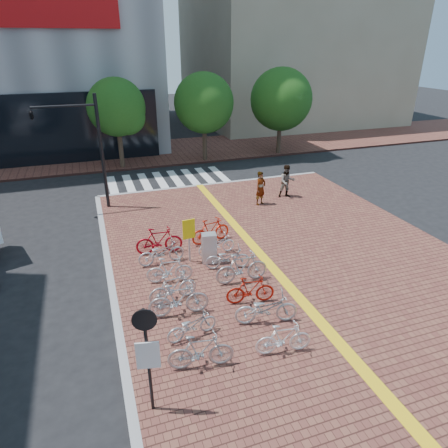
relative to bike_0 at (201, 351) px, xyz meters
name	(u,v)px	position (x,y,z in m)	size (l,w,h in m)	color
ground	(240,305)	(2.04, 2.42, -0.68)	(120.00, 120.00, 0.00)	black
sidewalk	(422,392)	(5.04, -2.58, -0.61)	(14.00, 34.00, 0.15)	brown
tactile_strip	(390,400)	(4.04, -2.58, -0.53)	(0.40, 34.00, 0.01)	yellow
kerb_north	(215,184)	(5.04, 14.42, -0.61)	(14.00, 0.25, 0.15)	gray
far_sidewalk	(144,153)	(2.04, 23.42, -0.61)	(70.00, 8.00, 0.15)	brown
building_beige	(290,33)	(20.04, 34.42, 8.32)	(20.00, 18.00, 18.00)	gray
crosswalk	(169,180)	(2.54, 16.42, -0.68)	(7.50, 4.00, 0.01)	silver
street_trees	(218,104)	(7.08, 19.88, 3.42)	(16.20, 4.60, 6.35)	#38281E
bike_0	(201,351)	(0.00, 0.00, 0.00)	(0.50, 1.78, 1.07)	#A3A3A7
bike_1	(192,325)	(0.08, 1.25, -0.12)	(0.55, 1.59, 0.83)	#B7B7BC
bike_2	(179,300)	(-0.03, 2.40, 0.04)	(0.54, 1.92, 1.16)	#AFAFB4
bike_3	(173,287)	(-0.04, 3.23, -0.03)	(0.48, 1.69, 1.02)	#B4B4B9
bike_4	(169,270)	(0.09, 4.40, -0.03)	(0.47, 1.66, 1.00)	silver
bike_5	(161,252)	(0.07, 5.82, -0.05)	(0.64, 1.83, 0.96)	#B7B7BC
bike_6	(159,241)	(0.15, 6.67, 0.04)	(0.54, 1.90, 1.14)	maroon
bike_7	(284,339)	(2.32, -0.22, -0.05)	(0.45, 1.61, 0.97)	white
bike_8	(266,308)	(2.42, 1.16, -0.02)	(0.68, 1.95, 1.02)	#B0AFB4
bike_9	(250,290)	(2.36, 2.28, -0.04)	(0.46, 1.63, 0.98)	#A5180B
bike_10	(242,268)	(2.55, 3.55, 0.05)	(0.55, 1.95, 1.17)	#A4A4A9
bike_11	(227,258)	(2.39, 4.63, -0.09)	(0.60, 1.71, 0.90)	#B5B5BA
bike_12	(217,245)	(2.35, 5.85, -0.11)	(0.56, 1.61, 0.85)	white
bike_13	(211,231)	(2.44, 6.95, 0.01)	(0.51, 1.81, 1.09)	red
pedestrian_a	(261,188)	(6.28, 10.35, 0.37)	(0.66, 0.43, 1.80)	gray
pedestrian_b	(287,181)	(8.11, 10.89, 0.38)	(0.89, 0.69, 1.83)	#535A69
utility_box	(209,248)	(1.86, 5.30, 0.08)	(0.56, 0.41, 1.23)	silver
yellow_sign	(189,233)	(1.15, 5.58, 0.73)	(0.50, 0.14, 1.83)	#B7B7BC
notice_sign	(147,349)	(-1.46, -0.95, 1.30)	(0.53, 0.18, 2.91)	black
traffic_light_pole	(70,133)	(-2.79, 12.66, 3.44)	(3.09, 1.19, 5.76)	black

